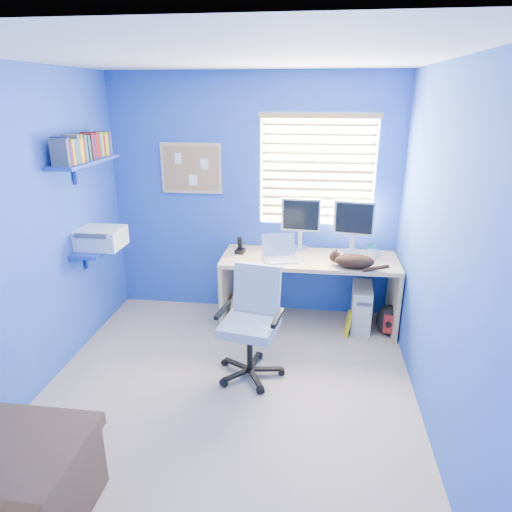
# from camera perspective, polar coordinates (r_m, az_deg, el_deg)

# --- Properties ---
(floor) EXTENTS (3.00, 3.20, 0.00)m
(floor) POSITION_cam_1_polar(r_m,az_deg,el_deg) (3.86, -3.61, -16.64)
(floor) COLOR #B8A38F
(floor) RESTS_ON ground
(ceiling) EXTENTS (3.00, 3.20, 0.00)m
(ceiling) POSITION_cam_1_polar(r_m,az_deg,el_deg) (3.12, -4.67, 23.62)
(ceiling) COLOR white
(ceiling) RESTS_ON wall_back
(wall_back) EXTENTS (3.00, 0.01, 2.50)m
(wall_back) POSITION_cam_1_polar(r_m,az_deg,el_deg) (4.80, -0.31, 7.25)
(wall_back) COLOR blue
(wall_back) RESTS_ON ground
(wall_front) EXTENTS (3.00, 0.01, 2.50)m
(wall_front) POSITION_cam_1_polar(r_m,az_deg,el_deg) (1.89, -13.91, -14.16)
(wall_front) COLOR blue
(wall_front) RESTS_ON ground
(wall_left) EXTENTS (0.01, 3.20, 2.50)m
(wall_left) POSITION_cam_1_polar(r_m,az_deg,el_deg) (3.86, -26.50, 2.04)
(wall_left) COLOR blue
(wall_left) RESTS_ON ground
(wall_right) EXTENTS (0.01, 3.20, 2.50)m
(wall_right) POSITION_cam_1_polar(r_m,az_deg,el_deg) (3.33, 22.13, 0.12)
(wall_right) COLOR blue
(wall_right) RESTS_ON ground
(desk) EXTENTS (1.74, 0.65, 0.74)m
(desk) POSITION_cam_1_polar(r_m,az_deg,el_deg) (4.71, 6.53, -4.44)
(desk) COLOR tan
(desk) RESTS_ON floor
(laptop) EXTENTS (0.38, 0.33, 0.22)m
(laptop) POSITION_cam_1_polar(r_m,az_deg,el_deg) (4.44, 3.09, 0.81)
(laptop) COLOR silver
(laptop) RESTS_ON desk
(monitor_left) EXTENTS (0.41, 0.14, 0.54)m
(monitor_left) POSITION_cam_1_polar(r_m,az_deg,el_deg) (4.74, 5.60, 4.01)
(monitor_left) COLOR silver
(monitor_left) RESTS_ON desk
(monitor_right) EXTENTS (0.41, 0.19, 0.54)m
(monitor_right) POSITION_cam_1_polar(r_m,az_deg,el_deg) (4.70, 12.05, 3.53)
(monitor_right) COLOR silver
(monitor_right) RESTS_ON desk
(phone) EXTENTS (0.10, 0.12, 0.17)m
(phone) POSITION_cam_1_polar(r_m,az_deg,el_deg) (4.65, -2.00, 1.38)
(phone) COLOR black
(phone) RESTS_ON desk
(mug) EXTENTS (0.10, 0.09, 0.10)m
(mug) POSITION_cam_1_polar(r_m,az_deg,el_deg) (4.77, 14.25, 0.82)
(mug) COLOR teal
(mug) RESTS_ON desk
(cd_spindle) EXTENTS (0.13, 0.13, 0.07)m
(cd_spindle) POSITION_cam_1_polar(r_m,az_deg,el_deg) (4.69, 14.39, 0.29)
(cd_spindle) COLOR silver
(cd_spindle) RESTS_ON desk
(cat) EXTENTS (0.41, 0.32, 0.13)m
(cat) POSITION_cam_1_polar(r_m,az_deg,el_deg) (4.35, 12.22, -0.64)
(cat) COLOR black
(cat) RESTS_ON desk
(tower_pc) EXTENTS (0.22, 0.45, 0.45)m
(tower_pc) POSITION_cam_1_polar(r_m,az_deg,el_deg) (4.81, 13.01, -6.18)
(tower_pc) COLOR beige
(tower_pc) RESTS_ON floor
(drawer_boxes) EXTENTS (0.35, 0.28, 0.27)m
(drawer_boxes) POSITION_cam_1_polar(r_m,az_deg,el_deg) (4.89, -0.89, -6.40)
(drawer_boxes) COLOR tan
(drawer_boxes) RESTS_ON floor
(yellow_book) EXTENTS (0.03, 0.17, 0.24)m
(yellow_book) POSITION_cam_1_polar(r_m,az_deg,el_deg) (4.67, 11.39, -8.35)
(yellow_book) COLOR yellow
(yellow_book) RESTS_ON floor
(backpack) EXTENTS (0.31, 0.26, 0.32)m
(backpack) POSITION_cam_1_polar(r_m,az_deg,el_deg) (4.75, 16.42, -7.70)
(backpack) COLOR black
(backpack) RESTS_ON floor
(office_chair) EXTENTS (0.62, 0.62, 0.93)m
(office_chair) POSITION_cam_1_polar(r_m,az_deg,el_deg) (3.91, -0.56, -10.00)
(office_chair) COLOR black
(office_chair) RESTS_ON floor
(window_blinds) EXTENTS (1.15, 0.05, 1.10)m
(window_blinds) POSITION_cam_1_polar(r_m,az_deg,el_deg) (4.67, 7.69, 10.48)
(window_blinds) COLOR white
(window_blinds) RESTS_ON ground
(corkboard) EXTENTS (0.64, 0.02, 0.52)m
(corkboard) POSITION_cam_1_polar(r_m,az_deg,el_deg) (4.86, -8.11, 10.80)
(corkboard) COLOR tan
(corkboard) RESTS_ON ground
(wall_shelves) EXTENTS (0.42, 0.90, 1.05)m
(wall_shelves) POSITION_cam_1_polar(r_m,az_deg,el_deg) (4.37, -19.95, 7.29)
(wall_shelves) COLOR #1E39A5
(wall_shelves) RESTS_ON ground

